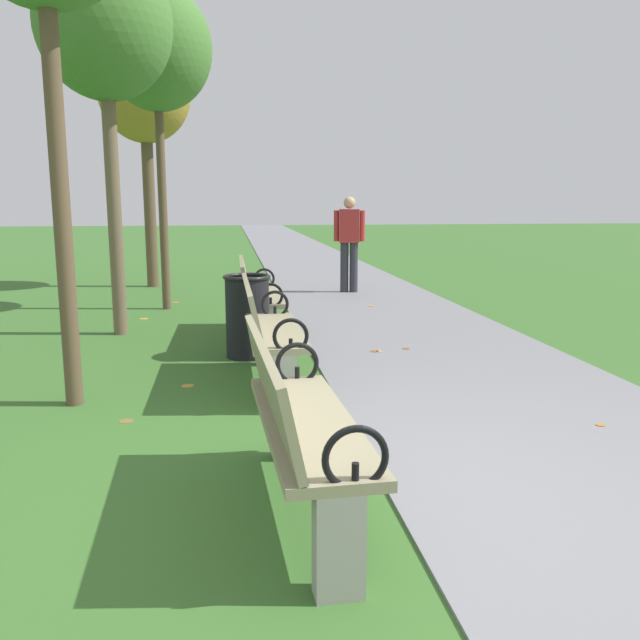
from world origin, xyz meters
The scene contains 11 objects.
ground_plane centered at (0.00, 0.00, 0.00)m, with size 80.00×80.00×0.00m, color #386628.
paved_walkway centered at (1.30, 18.00, 0.01)m, with size 2.60×44.00×0.02m, color slate.
park_bench_1 centered at (-0.50, -0.06, 0.49)m, with size 0.54×1.62×0.90m.
park_bench_2 centered at (-0.50, 2.30, 0.49)m, with size 0.48×1.60×0.90m.
park_bench_3 centered at (-0.50, 4.42, 0.49)m, with size 0.49×1.60×0.90m.
tree_2 centered at (-2.13, 4.79, 3.46)m, with size 1.50×1.50×4.32m.
tree_3 centered at (-1.74, 6.60, 3.62)m, with size 1.53×1.53×4.48m.
tree_4 centered at (-2.23, 9.26, 3.42)m, with size 1.63×1.63×4.37m.
pedestrian_walking centered at (1.22, 7.90, 0.93)m, with size 0.52×0.28×1.62m.
trash_bin centered at (-0.65, 3.41, 0.42)m, with size 0.48×0.48×0.84m.
scattered_leaves centered at (-0.68, 3.66, 0.01)m, with size 4.09×8.75×0.02m.
Camera 1 is at (-0.82, -3.18, 1.57)m, focal length 36.88 mm.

